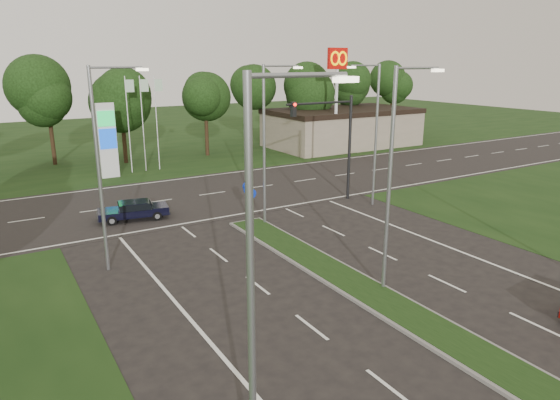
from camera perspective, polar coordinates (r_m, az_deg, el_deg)
ground at (r=17.57m, az=23.53°, el=-17.25°), size 160.00×160.00×0.00m
verge_far at (r=64.93m, az=-19.68°, el=6.59°), size 160.00×50.00×0.02m
cross_road at (r=35.63m, az=-9.21°, el=0.50°), size 160.00×12.00×0.02m
median_kerb at (r=19.69m, az=13.94°, el=-12.41°), size 2.00×26.00×0.12m
commercial_building at (r=56.49m, az=7.12°, el=8.20°), size 16.00×9.00×4.00m
streetlight_median_near at (r=20.00m, az=12.89°, el=3.44°), size 2.53×0.22×9.00m
streetlight_median_far at (r=27.94m, az=-1.47°, el=7.20°), size 2.53×0.22×9.00m
streetlight_left_near at (r=10.00m, az=-2.36°, el=-8.45°), size 2.53×0.22×9.00m
streetlight_left_far at (r=22.82m, az=-19.63°, el=4.40°), size 2.53×0.22×9.00m
streetlight_right_far at (r=32.47m, az=10.69°, el=8.12°), size 2.53×0.22×9.00m
traffic_signal at (r=33.04m, az=6.23°, el=7.67°), size 5.10×0.42×7.00m
median_signs at (r=28.50m, az=-3.57°, el=0.43°), size 1.16×1.76×2.38m
gas_pylon at (r=42.44m, az=-18.85°, el=6.69°), size 5.80×1.26×8.00m
mcdonalds_sign at (r=50.41m, az=6.56°, el=14.17°), size 2.20×0.47×10.40m
treeline_far at (r=49.68m, az=-16.58°, el=12.29°), size 6.00×6.00×9.90m
navy_sedan at (r=30.98m, az=-16.39°, el=-1.10°), size 4.23×2.30×1.10m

